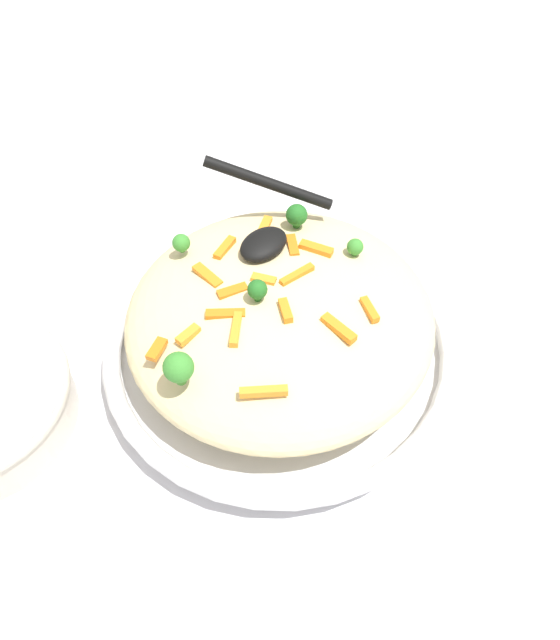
# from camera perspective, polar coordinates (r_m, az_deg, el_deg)

# --- Properties ---
(ground_plane) EXTENTS (2.40, 2.40, 0.00)m
(ground_plane) POSITION_cam_1_polar(r_m,az_deg,el_deg) (0.68, 0.00, -3.61)
(ground_plane) COLOR silver
(serving_bowl) EXTENTS (0.37, 0.37, 0.04)m
(serving_bowl) POSITION_cam_1_polar(r_m,az_deg,el_deg) (0.66, 0.00, -2.44)
(serving_bowl) COLOR silver
(serving_bowl) RESTS_ON ground_plane
(pasta_mound) EXTENTS (0.31, 0.31, 0.08)m
(pasta_mound) POSITION_cam_1_polar(r_m,az_deg,el_deg) (0.62, 0.00, 0.37)
(pasta_mound) COLOR beige
(pasta_mound) RESTS_ON serving_bowl
(carrot_piece_0) EXTENTS (0.03, 0.02, 0.01)m
(carrot_piece_0) POSITION_cam_1_polar(r_m,az_deg,el_deg) (0.57, -11.33, -2.67)
(carrot_piece_0) COLOR orange
(carrot_piece_0) RESTS_ON pasta_mound
(carrot_piece_1) EXTENTS (0.01, 0.04, 0.01)m
(carrot_piece_1) POSITION_cam_1_polar(r_m,az_deg,el_deg) (0.62, -6.72, 4.09)
(carrot_piece_1) COLOR orange
(carrot_piece_1) RESTS_ON pasta_mound
(carrot_piece_2) EXTENTS (0.03, 0.03, 0.01)m
(carrot_piece_2) POSITION_cam_1_polar(r_m,az_deg,el_deg) (0.64, 1.18, 6.89)
(carrot_piece_2) COLOR orange
(carrot_piece_2) RESTS_ON pasta_mound
(carrot_piece_3) EXTENTS (0.02, 0.04, 0.01)m
(carrot_piece_3) POSITION_cam_1_polar(r_m,az_deg,el_deg) (0.64, 3.36, 6.61)
(carrot_piece_3) COLOR orange
(carrot_piece_3) RESTS_ON pasta_mound
(carrot_piece_4) EXTENTS (0.03, 0.03, 0.01)m
(carrot_piece_4) POSITION_cam_1_polar(r_m,az_deg,el_deg) (0.58, -5.07, 0.55)
(carrot_piece_4) COLOR orange
(carrot_piece_4) RESTS_ON pasta_mound
(carrot_piece_5) EXTENTS (0.02, 0.03, 0.01)m
(carrot_piece_5) POSITION_cam_1_polar(r_m,az_deg,el_deg) (0.57, 0.52, 0.88)
(carrot_piece_5) COLOR orange
(carrot_piece_5) RESTS_ON pasta_mound
(carrot_piece_6) EXTENTS (0.03, 0.02, 0.01)m
(carrot_piece_6) POSITION_cam_1_polar(r_m,az_deg,el_deg) (0.67, -1.40, 8.74)
(carrot_piece_6) COLOR orange
(carrot_piece_6) RESTS_ON pasta_mound
(carrot_piece_7) EXTENTS (0.02, 0.03, 0.01)m
(carrot_piece_7) POSITION_cam_1_polar(r_m,az_deg,el_deg) (0.59, 8.29, 0.97)
(carrot_piece_7) COLOR orange
(carrot_piece_7) RESTS_ON pasta_mound
(carrot_piece_8) EXTENTS (0.03, 0.02, 0.01)m
(carrot_piece_8) POSITION_cam_1_polar(r_m,az_deg,el_deg) (0.60, -4.41, 2.68)
(carrot_piece_8) COLOR orange
(carrot_piece_8) RESTS_ON pasta_mound
(carrot_piece_9) EXTENTS (0.01, 0.04, 0.01)m
(carrot_piece_9) POSITION_cam_1_polar(r_m,az_deg,el_deg) (0.57, 5.70, -0.53)
(carrot_piece_9) COLOR orange
(carrot_piece_9) RESTS_ON pasta_mound
(carrot_piece_10) EXTENTS (0.03, 0.03, 0.01)m
(carrot_piece_10) POSITION_cam_1_polar(r_m,az_deg,el_deg) (0.57, -4.13, -0.85)
(carrot_piece_10) COLOR orange
(carrot_piece_10) RESTS_ON pasta_mound
(carrot_piece_11) EXTENTS (0.04, 0.01, 0.01)m
(carrot_piece_11) POSITION_cam_1_polar(r_m,az_deg,el_deg) (0.61, 1.74, 4.10)
(carrot_piece_11) COLOR orange
(carrot_piece_11) RESTS_ON pasta_mound
(carrot_piece_12) EXTENTS (0.03, 0.03, 0.01)m
(carrot_piece_12) POSITION_cam_1_polar(r_m,az_deg,el_deg) (0.53, -1.52, -6.63)
(carrot_piece_12) COLOR orange
(carrot_piece_12) RESTS_ON pasta_mound
(carrot_piece_13) EXTENTS (0.02, 0.03, 0.01)m
(carrot_piece_13) POSITION_cam_1_polar(r_m,az_deg,el_deg) (0.60, -1.39, 3.89)
(carrot_piece_13) COLOR orange
(carrot_piece_13) RESTS_ON pasta_mound
(carrot_piece_14) EXTENTS (0.03, 0.02, 0.01)m
(carrot_piece_14) POSITION_cam_1_polar(r_m,az_deg,el_deg) (0.64, -5.13, 6.66)
(carrot_piece_14) COLOR orange
(carrot_piece_14) RESTS_ON pasta_mound
(carrot_piece_15) EXTENTS (0.02, 0.01, 0.01)m
(carrot_piece_15) POSITION_cam_1_polar(r_m,az_deg,el_deg) (0.57, -8.50, -1.37)
(carrot_piece_15) COLOR orange
(carrot_piece_15) RESTS_ON pasta_mound
(broccoli_floret_0) EXTENTS (0.02, 0.02, 0.03)m
(broccoli_floret_0) POSITION_cam_1_polar(r_m,az_deg,el_deg) (0.66, 1.55, 9.66)
(broccoli_floret_0) COLOR #205B1C
(broccoli_floret_0) RESTS_ON pasta_mound
(broccoli_floret_1) EXTENTS (0.02, 0.02, 0.02)m
(broccoli_floret_1) POSITION_cam_1_polar(r_m,az_deg,el_deg) (0.64, -9.12, 7.05)
(broccoli_floret_1) COLOR #377928
(broccoli_floret_1) RESTS_ON pasta_mound
(broccoli_floret_2) EXTENTS (0.02, 0.02, 0.02)m
(broccoli_floret_2) POSITION_cam_1_polar(r_m,az_deg,el_deg) (0.58, -2.11, 2.81)
(broccoli_floret_2) COLOR #205B1C
(broccoli_floret_2) RESTS_ON pasta_mound
(broccoli_floret_3) EXTENTS (0.03, 0.03, 0.03)m
(broccoli_floret_3) POSITION_cam_1_polar(r_m,az_deg,el_deg) (0.53, -9.19, -4.53)
(broccoli_floret_3) COLOR #377928
(broccoli_floret_3) RESTS_ON pasta_mound
(broccoli_floret_4) EXTENTS (0.02, 0.02, 0.02)m
(broccoli_floret_4) POSITION_cam_1_polar(r_m,az_deg,el_deg) (0.64, 6.96, 6.72)
(broccoli_floret_4) COLOR #377928
(broccoli_floret_4) RESTS_ON pasta_mound
(serving_spoon) EXTENTS (0.13, 0.12, 0.06)m
(serving_spoon) POSITION_cam_1_polar(r_m,az_deg,el_deg) (0.64, -1.36, 8.96)
(serving_spoon) COLOR black
(serving_spoon) RESTS_ON pasta_mound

